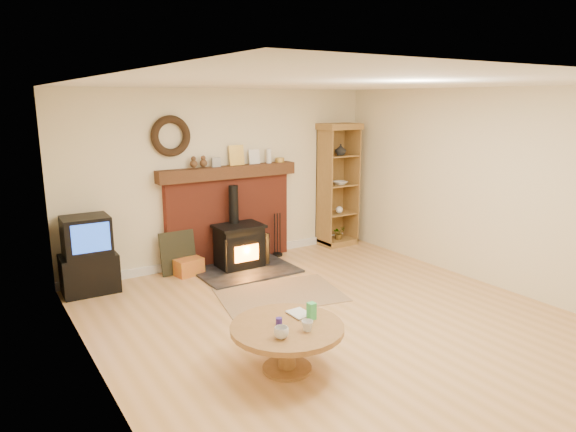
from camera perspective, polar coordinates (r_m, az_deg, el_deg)
ground at (r=5.91m, az=5.41°, el=-11.65°), size 5.50×5.50×0.00m
room_shell at (r=5.50m, az=5.03°, el=5.17°), size 5.02×5.52×2.61m
chimney_breast at (r=7.83m, az=-6.57°, el=0.62°), size 2.20×0.22×1.78m
wood_stove at (r=7.59m, az=-5.33°, el=-3.54°), size 1.40×1.00×1.22m
area_rug at (r=6.65m, az=-0.91°, el=-8.70°), size 1.72×1.34×0.01m
tv_unit at (r=7.07m, az=-21.32°, el=-4.20°), size 0.70×0.51×1.01m
curio_cabinet at (r=8.73m, az=5.47°, el=3.44°), size 0.66×0.48×2.06m
firelog_box at (r=7.46m, az=-10.94°, el=-5.57°), size 0.42×0.30×0.24m
leaning_painting at (r=7.51m, az=-12.12°, el=-4.00°), size 0.51×0.14×0.61m
fire_tools at (r=8.20m, az=-1.18°, el=-3.55°), size 0.16×0.16×0.70m
coffee_table at (r=4.79m, az=-0.06°, el=-12.96°), size 1.04×1.04×0.60m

